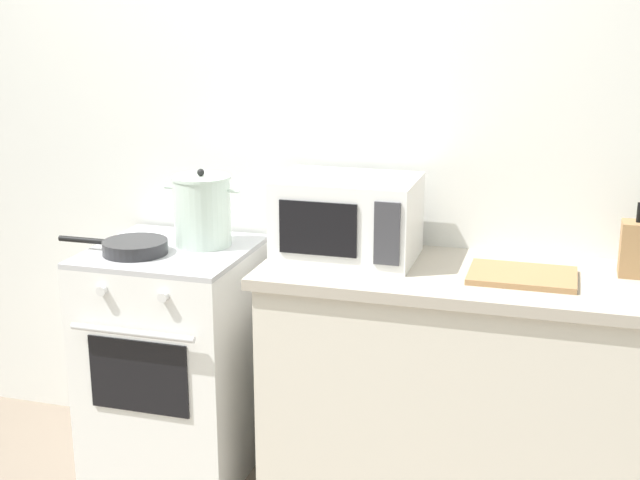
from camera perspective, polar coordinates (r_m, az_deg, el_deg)
The scene contains 9 objects.
back_wall at distance 3.35m, azimuth 2.65°, elevation 5.68°, with size 4.40×0.10×2.50m, color silver.
lower_cabinet_right at distance 3.18m, azimuth 11.66°, elevation -10.57°, with size 1.64×0.56×0.88m, color beige.
countertop_right at distance 3.01m, azimuth 12.13°, elevation -2.67°, with size 1.70×0.60×0.04m, color #ADA393.
stove at distance 3.46m, azimuth -9.64°, elevation -7.90°, with size 0.60×0.64×0.92m.
stock_pot at distance 3.30m, azimuth -7.90°, elevation 1.96°, with size 0.31×0.23×0.30m.
frying_pan at distance 3.26m, azimuth -12.38°, elevation -0.45°, with size 0.44×0.24×0.05m.
microwave at distance 3.11m, azimuth 1.86°, elevation 1.50°, with size 0.50×0.37×0.30m.
cutting_board at distance 2.98m, azimuth 13.39°, elevation -2.34°, with size 0.36×0.26×0.02m, color #997047.
knife_block at distance 3.10m, azimuth 20.63°, elevation -0.56°, with size 0.13×0.10×0.27m.
Camera 1 is at (1.08, -2.24, 1.82)m, focal length 47.78 mm.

